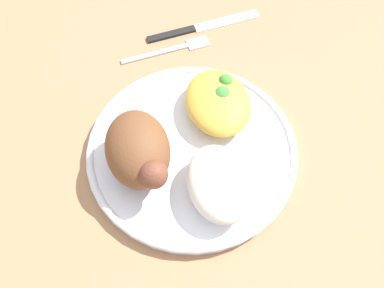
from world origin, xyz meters
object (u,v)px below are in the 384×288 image
(rice_pile, at_px, (219,183))
(knife, at_px, (194,28))
(roasted_chicken, at_px, (139,151))
(mac_cheese_with_broccoli, at_px, (218,102))
(plate, at_px, (192,151))
(fork, at_px, (171,49))

(rice_pile, height_order, knife, rice_pile)
(knife, bearing_deg, rice_pile, -7.70)
(roasted_chicken, xyz_separation_m, mac_cheese_with_broccoli, (-0.06, 0.12, -0.02))
(roasted_chicken, relative_size, rice_pile, 1.10)
(plate, relative_size, roasted_chicken, 2.41)
(roasted_chicken, distance_m, knife, 0.27)
(roasted_chicken, distance_m, fork, 0.22)
(mac_cheese_with_broccoli, xyz_separation_m, fork, (-0.14, -0.04, -0.04))
(rice_pile, xyz_separation_m, mac_cheese_with_broccoli, (-0.12, 0.03, -0.00))
(rice_pile, distance_m, mac_cheese_with_broccoli, 0.12)
(fork, bearing_deg, plate, -3.41)
(plate, height_order, knife, plate)
(roasted_chicken, bearing_deg, knife, 151.62)
(fork, xyz_separation_m, knife, (-0.03, 0.05, 0.00))
(plate, relative_size, knife, 1.47)
(roasted_chicken, relative_size, fork, 0.82)
(mac_cheese_with_broccoli, relative_size, fork, 0.78)
(roasted_chicken, distance_m, mac_cheese_with_broccoli, 0.13)
(plate, relative_size, mac_cheese_with_broccoli, 2.53)
(plate, xyz_separation_m, mac_cheese_with_broccoli, (-0.05, 0.05, 0.03))
(roasted_chicken, bearing_deg, plate, 97.35)
(rice_pile, relative_size, fork, 0.74)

